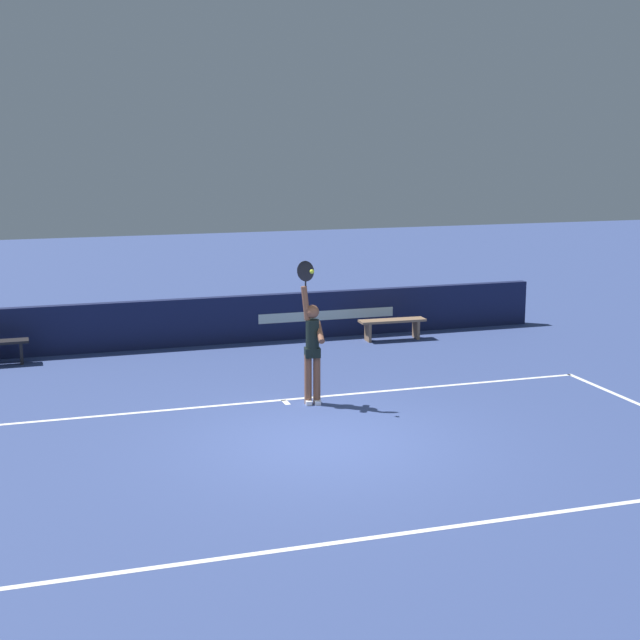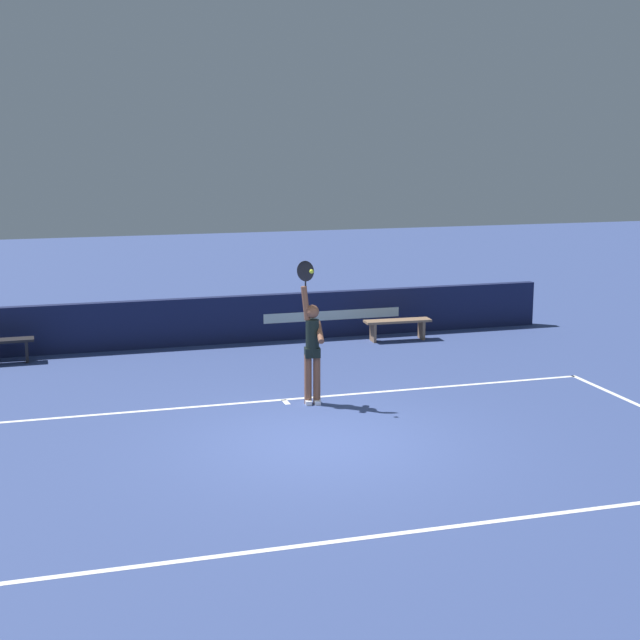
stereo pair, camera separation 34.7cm
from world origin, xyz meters
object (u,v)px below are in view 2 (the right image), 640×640
(courtside_bench_near, at_px, (1,346))
(courtside_bench_far, at_px, (398,325))
(tennis_player, at_px, (312,345))
(tennis_ball, at_px, (311,271))

(courtside_bench_near, bearing_deg, courtside_bench_far, -1.54)
(tennis_player, height_order, courtside_bench_near, tennis_player)
(courtside_bench_near, height_order, courtside_bench_far, courtside_bench_near)
(courtside_bench_far, bearing_deg, courtside_bench_near, 178.46)
(tennis_player, height_order, courtside_bench_far, tennis_player)
(tennis_ball, xyz_separation_m, courtside_bench_near, (-5.02, 4.67, -1.91))
(courtside_bench_near, distance_m, courtside_bench_far, 8.24)
(tennis_player, relative_size, courtside_bench_far, 1.63)
(tennis_ball, distance_m, courtside_bench_far, 5.82)
(courtside_bench_near, bearing_deg, tennis_player, -41.09)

